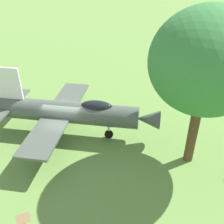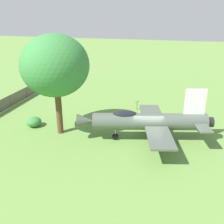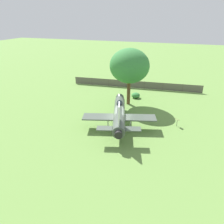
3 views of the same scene
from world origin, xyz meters
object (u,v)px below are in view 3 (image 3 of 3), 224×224
object	(u,v)px
shade_tree	(129,66)
shrub_near_fence	(136,95)
display_jet	(119,113)
info_plaque	(177,121)

from	to	relation	value
shade_tree	shrub_near_fence	bearing A→B (deg)	-98.82
display_jet	info_plaque	world-z (taller)	display_jet
display_jet	shrub_near_fence	distance (m)	11.47
shade_tree	shrub_near_fence	world-z (taller)	shade_tree
shade_tree	shrub_near_fence	distance (m)	6.86
display_jet	shrub_near_fence	size ratio (longest dim) A/B	7.76
display_jet	shade_tree	distance (m)	9.35
display_jet	shade_tree	bearing A→B (deg)	-10.10
shrub_near_fence	shade_tree	bearing A→B (deg)	81.18
display_jet	shade_tree	world-z (taller)	shade_tree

